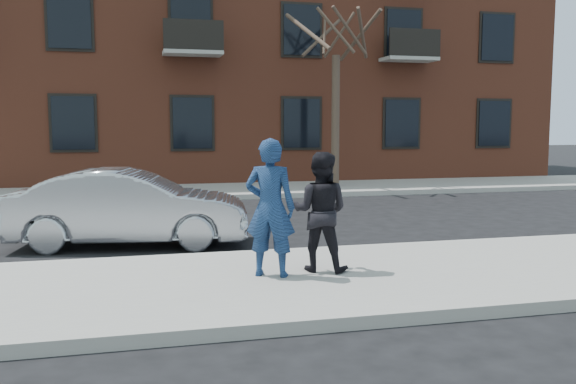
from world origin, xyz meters
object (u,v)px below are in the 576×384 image
object	(u,v)px
man_peacoat	(320,212)
silver_sedan	(130,208)
street_tree	(336,17)
man_hoodie	(270,208)

from	to	relation	value
man_peacoat	silver_sedan	bearing A→B (deg)	-23.24
man_peacoat	street_tree	bearing A→B (deg)	-81.38
silver_sedan	man_peacoat	distance (m)	4.06
street_tree	silver_sedan	bearing A→B (deg)	-129.31
man_hoodie	street_tree	bearing A→B (deg)	-88.41
silver_sedan	man_hoodie	distance (m)	3.77
street_tree	man_peacoat	size ratio (longest dim) A/B	4.19
street_tree	man_hoodie	distance (m)	12.80
man_hoodie	man_peacoat	size ratio (longest dim) A/B	1.12
silver_sedan	man_peacoat	xyz separation A→B (m)	(2.54, -3.16, 0.28)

